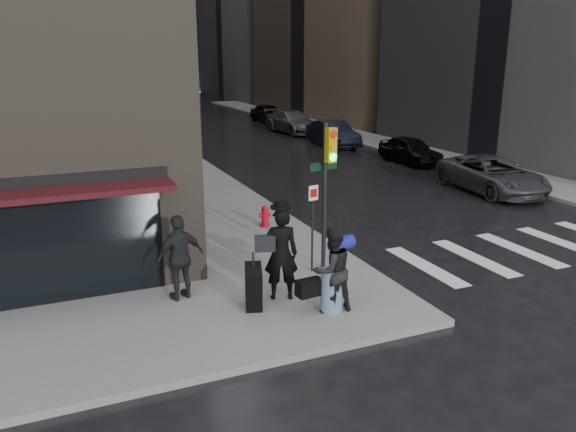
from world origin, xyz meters
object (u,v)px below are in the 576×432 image
object	(u,v)px
man_jeans	(331,270)
traffic_light	(326,177)
man_greycoat	(180,257)
parked_car_4	(268,113)
parked_car_2	(333,134)
parked_car_1	(410,150)
man_overcoat	(275,259)
fire_hydrant	(265,217)
parked_car_0	(492,174)
parked_car_3	(292,122)

from	to	relation	value
man_jeans	traffic_light	size ratio (longest dim) A/B	0.51
man_greycoat	parked_car_4	world-z (taller)	man_greycoat
man_greycoat	traffic_light	world-z (taller)	traffic_light
man_jeans	parked_car_2	world-z (taller)	man_jeans
parked_car_1	man_overcoat	bearing A→B (deg)	-135.54
man_overcoat	fire_hydrant	world-z (taller)	man_overcoat
man_greycoat	parked_car_4	bearing A→B (deg)	-129.95
man_greycoat	parked_car_0	bearing A→B (deg)	-173.54
traffic_light	parked_car_2	world-z (taller)	traffic_light
man_greycoat	man_overcoat	bearing A→B (deg)	138.29
traffic_light	parked_car_1	xyz separation A→B (m)	(10.61, 11.59, -1.79)
traffic_light	fire_hydrant	xyz separation A→B (m)	(-0.08, 3.90, -2.01)
man_overcoat	man_jeans	world-z (taller)	man_overcoat
parked_car_0	parked_car_4	distance (m)	25.54
man_jeans	parked_car_1	bearing A→B (deg)	-136.30
traffic_light	parked_car_1	distance (m)	15.82
man_overcoat	man_jeans	xyz separation A→B (m)	(0.85, -0.94, -0.03)
man_greycoat	fire_hydrant	size ratio (longest dim) A/B	2.81
traffic_light	parked_car_0	world-z (taller)	traffic_light
traffic_light	parked_car_0	size ratio (longest dim) A/B	0.71
parked_car_2	parked_car_4	distance (m)	12.79
parked_car_1	parked_car_2	distance (m)	6.47
parked_car_2	parked_car_3	xyz separation A→B (m)	(0.13, 6.39, 0.02)
parked_car_0	parked_car_2	size ratio (longest dim) A/B	1.12
man_greycoat	parked_car_2	xyz separation A→B (m)	(13.23, 18.31, -0.35)
traffic_light	fire_hydrant	bearing A→B (deg)	78.48
man_jeans	fire_hydrant	distance (m)	6.17
parked_car_3	parked_car_1	bearing A→B (deg)	-92.05
fire_hydrant	man_jeans	bearing A→B (deg)	-98.09
parked_car_0	traffic_light	bearing A→B (deg)	-147.16
parked_car_2	parked_car_3	world-z (taller)	parked_car_3
fire_hydrant	man_greycoat	bearing A→B (deg)	-129.92
man_overcoat	parked_car_1	size ratio (longest dim) A/B	0.57
man_overcoat	parked_car_4	distance (m)	34.23
fire_hydrant	parked_car_2	size ratio (longest dim) A/B	0.15
man_jeans	parked_car_2	size ratio (longest dim) A/B	0.40
parked_car_2	fire_hydrant	bearing A→B (deg)	-123.86
man_jeans	parked_car_1	distance (m)	17.98
parked_car_1	parked_car_2	bearing A→B (deg)	97.56
man_greycoat	parked_car_0	size ratio (longest dim) A/B	0.37
fire_hydrant	parked_car_3	size ratio (longest dim) A/B	0.13
man_overcoat	fire_hydrant	xyz separation A→B (m)	(1.72, 5.14, -0.64)
man_overcoat	parked_car_3	xyz separation A→B (m)	(11.53, 25.59, -0.34)
parked_car_1	parked_car_4	distance (m)	19.16
traffic_light	parked_car_1	bearing A→B (deg)	34.78
parked_car_2	parked_car_1	bearing A→B (deg)	-80.31
parked_car_1	parked_car_4	world-z (taller)	parked_car_4
parked_car_2	man_greycoat	bearing A→B (deg)	-125.18
man_greycoat	parked_car_4	xyz separation A→B (m)	(14.03, 31.08, -0.37)
man_jeans	traffic_light	world-z (taller)	traffic_light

